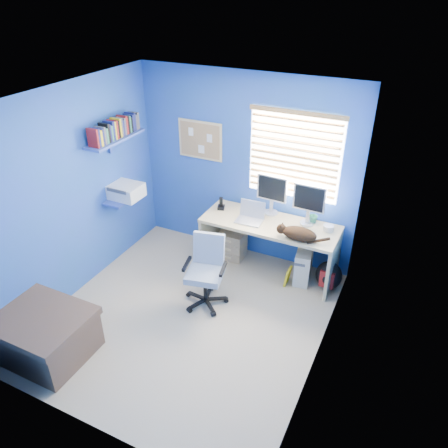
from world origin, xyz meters
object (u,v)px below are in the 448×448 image
at_px(laptop, 249,214).
at_px(cat, 299,234).
at_px(office_chair, 206,279).
at_px(tower_pc, 304,264).
at_px(desk, 269,247).

distance_m(laptop, cat, 0.71).
distance_m(laptop, office_chair, 1.00).
height_order(laptop, cat, laptop).
relative_size(tower_pc, office_chair, 0.52).
bearing_deg(office_chair, cat, 37.84).
bearing_deg(tower_pc, office_chair, -143.09).
bearing_deg(cat, desk, 152.75).
xyz_separation_m(laptop, office_chair, (-0.19, -0.82, -0.53)).
relative_size(cat, tower_pc, 0.93).
bearing_deg(cat, office_chair, -143.41).
relative_size(desk, cat, 4.14).
xyz_separation_m(cat, office_chair, (-0.89, -0.69, -0.49)).
bearing_deg(desk, office_chair, -116.29).
relative_size(cat, office_chair, 0.49).
height_order(desk, cat, cat).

